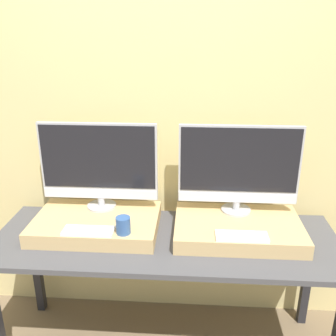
{
  "coord_description": "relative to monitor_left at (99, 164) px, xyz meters",
  "views": [
    {
      "loc": [
        0.14,
        -1.46,
        1.85
      ],
      "look_at": [
        0.0,
        0.52,
        1.11
      ],
      "focal_mm": 40.0,
      "sensor_mm": 36.0,
      "label": 1
    }
  ],
  "objects": [
    {
      "name": "keyboard_left",
      "position": [
        0.0,
        -0.3,
        -0.27
      ],
      "size": [
        0.27,
        0.1,
        0.01
      ],
      "color": "silver",
      "rests_on": "wooden_riser_left"
    },
    {
      "name": "wooden_riser_right",
      "position": [
        0.8,
        -0.13,
        -0.31
      ],
      "size": [
        0.7,
        0.46,
        0.08
      ],
      "color": "tan",
      "rests_on": "workbench"
    },
    {
      "name": "monitor_right",
      "position": [
        0.8,
        0.0,
        0.0
      ],
      "size": [
        0.68,
        0.17,
        0.51
      ],
      "color": "#B2B2B7",
      "rests_on": "wooden_riser_right"
    },
    {
      "name": "wooden_riser_left",
      "position": [
        0.0,
        -0.13,
        -0.31
      ],
      "size": [
        0.7,
        0.46,
        0.08
      ],
      "color": "tan",
      "rests_on": "workbench"
    },
    {
      "name": "monitor_left",
      "position": [
        0.0,
        0.0,
        0.0
      ],
      "size": [
        0.68,
        0.17,
        0.51
      ],
      "color": "#B2B2B7",
      "rests_on": "wooden_riser_left"
    },
    {
      "name": "mug",
      "position": [
        0.19,
        -0.3,
        -0.23
      ],
      "size": [
        0.08,
        0.08,
        0.09
      ],
      "color": "#335693",
      "rests_on": "wooden_riser_left"
    },
    {
      "name": "wall_back",
      "position": [
        0.4,
        0.21,
        0.18
      ],
      "size": [
        8.0,
        0.04,
        2.6
      ],
      "color": "#DBC684",
      "rests_on": "ground_plane"
    },
    {
      "name": "keyboard_right",
      "position": [
        0.8,
        -0.3,
        -0.27
      ],
      "size": [
        0.27,
        0.1,
        0.01
      ],
      "color": "silver",
      "rests_on": "wooden_riser_right"
    },
    {
      "name": "workbench",
      "position": [
        0.4,
        -0.19,
        -0.43
      ],
      "size": [
        1.9,
        0.66,
        0.77
      ],
      "color": "#47474C",
      "rests_on": "ground_plane"
    }
  ]
}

